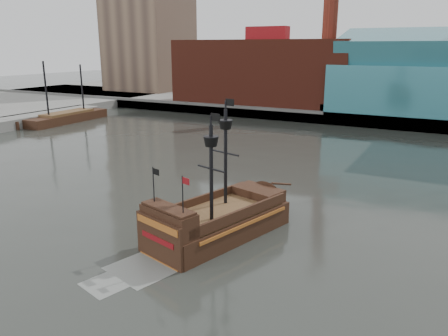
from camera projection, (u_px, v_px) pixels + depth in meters
The scene contains 7 objects.
ground at pixel (169, 246), 35.22m from camera, with size 400.00×400.00×0.00m, color #252723.
promenade_far at pixel (374, 104), 113.08m from camera, with size 220.00×60.00×2.00m, color slate.
seawall at pixel (348, 120), 87.94m from camera, with size 220.00×1.00×2.60m, color #4C4C49.
pier at pixel (16, 122), 86.78m from camera, with size 6.00×40.00×2.00m, color slate.
skyline at pixel (402, 5), 98.06m from camera, with size 149.00×45.00×62.00m.
pirate_ship at pixel (217, 224), 36.70m from camera, with size 9.11×17.08×12.26m.
docked_vessel at pixel (68, 118), 92.44m from camera, with size 5.11×19.83×13.39m.
Camera 1 is at (19.14, -26.31, 15.54)m, focal length 35.00 mm.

